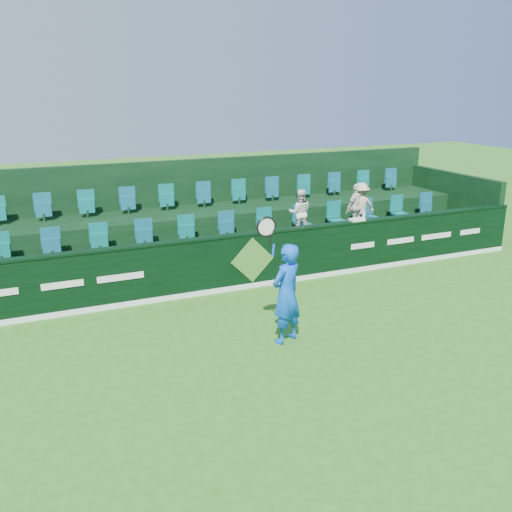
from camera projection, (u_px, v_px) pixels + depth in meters
name	position (u px, v px, depth m)	size (l,w,h in m)	color
ground	(338.00, 356.00, 10.28)	(60.00, 60.00, 0.00)	#266B19
sponsor_hoarding	(251.00, 260.00, 13.58)	(16.00, 0.25, 1.35)	black
stand_tier_front	(234.00, 258.00, 14.63)	(16.00, 2.00, 0.80)	black
stand_tier_back	(209.00, 232.00, 16.22)	(16.00, 1.80, 1.30)	black
stand_rear	(203.00, 210.00, 16.44)	(16.00, 4.10, 2.60)	black
seat_row_front	(228.00, 228.00, 14.77)	(13.50, 0.50, 0.60)	#145B70
seat_row_back	(205.00, 197.00, 16.20)	(13.50, 0.50, 0.60)	#145B70
tennis_player	(286.00, 293.00, 10.59)	(1.08, 0.70, 2.51)	blue
spectator_left	(300.00, 213.00, 15.08)	(0.61, 0.47, 1.25)	white
spectator_middle	(357.00, 207.00, 15.76)	(0.75, 0.31, 1.28)	silver
spectator_right	(361.00, 206.00, 15.81)	(0.84, 0.48, 1.29)	#C9B28D
towel	(357.00, 220.00, 14.52)	(0.37, 0.24, 0.06)	white
drinks_bottle	(364.00, 216.00, 14.57)	(0.07, 0.07, 0.23)	silver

